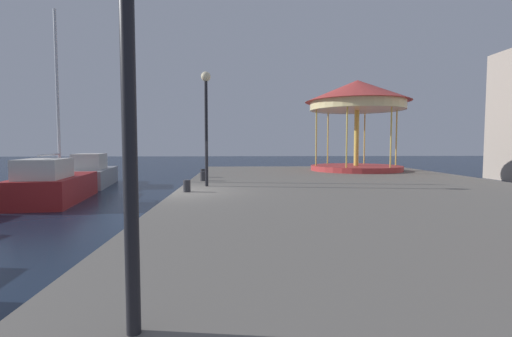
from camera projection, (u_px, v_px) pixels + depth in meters
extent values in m
plane|color=#162338|center=(176.00, 214.00, 12.51)|extent=(120.00, 120.00, 0.00)
cube|color=slate|center=(369.00, 201.00, 12.80)|extent=(13.40, 27.05, 0.80)
cube|color=gray|center=(91.00, 177.00, 20.99)|extent=(2.86, 5.53, 0.98)
cube|color=beige|center=(90.00, 161.00, 20.72)|extent=(1.79, 2.52, 0.87)
cube|color=#4C6070|center=(94.00, 158.00, 21.84)|extent=(1.24, 0.29, 0.39)
cube|color=maroon|center=(55.00, 189.00, 15.24)|extent=(2.84, 5.41, 1.06)
cube|color=beige|center=(44.00, 169.00, 14.11)|extent=(1.80, 2.45, 0.76)
cylinder|color=silver|center=(57.00, 93.00, 15.66)|extent=(0.12, 0.12, 6.99)
cylinder|color=silver|center=(50.00, 155.00, 14.69)|extent=(0.39, 2.31, 0.08)
cylinder|color=#B23333|center=(356.00, 168.00, 22.10)|extent=(5.36, 5.36, 0.30)
cylinder|color=gold|center=(356.00, 138.00, 21.98)|extent=(0.28, 0.28, 3.29)
cylinder|color=#F2E099|center=(357.00, 106.00, 21.86)|extent=(5.55, 5.55, 0.50)
cone|color=#C63D38|center=(357.00, 91.00, 21.80)|extent=(6.16, 6.16, 1.28)
cylinder|color=gold|center=(396.00, 138.00, 22.10)|extent=(0.08, 0.08, 3.29)
cylinder|color=gold|center=(364.00, 139.00, 24.14)|extent=(0.08, 0.08, 3.29)
cylinder|color=gold|center=(328.00, 139.00, 24.02)|extent=(0.08, 0.08, 3.29)
cylinder|color=gold|center=(316.00, 138.00, 21.87)|extent=(0.08, 0.08, 3.29)
cylinder|color=gold|center=(347.00, 137.00, 19.83)|extent=(0.08, 0.08, 3.29)
cylinder|color=gold|center=(391.00, 137.00, 19.94)|extent=(0.08, 0.08, 3.29)
cylinder|color=black|center=(128.00, 84.00, 2.94)|extent=(0.12, 0.12, 4.13)
cylinder|color=black|center=(206.00, 134.00, 13.72)|extent=(0.12, 0.12, 3.90)
sphere|color=#F9E5B2|center=(206.00, 77.00, 13.58)|extent=(0.36, 0.36, 0.36)
cylinder|color=#2D2D33|center=(187.00, 186.00, 12.19)|extent=(0.24, 0.24, 0.40)
cylinder|color=#2D2D33|center=(203.00, 173.00, 17.61)|extent=(0.24, 0.24, 0.40)
cylinder|color=#2D2D33|center=(203.00, 176.00, 15.84)|extent=(0.24, 0.24, 0.40)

